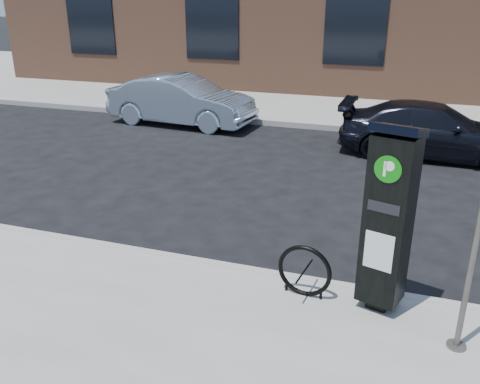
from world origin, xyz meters
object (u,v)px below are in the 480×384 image
at_px(parking_kiosk, 388,218).
at_px(bike_rack, 304,271).
at_px(sign_pole, 476,241).
at_px(car_dark, 432,130).
at_px(car_silver, 181,100).

height_order(parking_kiosk, bike_rack, parking_kiosk).
xyz_separation_m(sign_pole, bike_rack, (-1.68, 0.45, -0.89)).
height_order(sign_pole, car_dark, sign_pole).
bearing_deg(bike_rack, car_silver, 130.53).
distance_m(parking_kiosk, sign_pole, 0.96).
relative_size(parking_kiosk, bike_rack, 3.29).
distance_m(car_silver, car_dark, 6.73).
relative_size(bike_rack, car_dark, 0.16).
distance_m(parking_kiosk, bike_rack, 1.18).
bearing_deg(parking_kiosk, car_silver, 144.45).
bearing_deg(car_silver, sign_pole, -135.22).
relative_size(parking_kiosk, sign_pole, 0.89).
relative_size(sign_pole, car_dark, 0.59).
bearing_deg(sign_pole, car_dark, 89.12).
relative_size(parking_kiosk, car_silver, 0.52).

